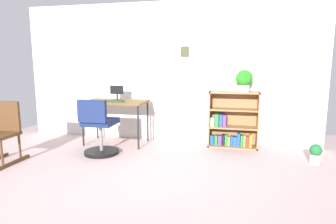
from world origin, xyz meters
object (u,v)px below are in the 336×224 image
object	(u,v)px
potted_plant_on_shelf	(244,80)
office_chair	(99,131)
potted_plant_floor	(315,153)
monitor	(117,93)
bookshelf_low	(232,122)
desk	(116,104)
keyboard	(114,101)
rocking_chair	(2,132)

from	to	relation	value
potted_plant_on_shelf	office_chair	bearing A→B (deg)	-157.57
potted_plant_floor	potted_plant_on_shelf	bearing A→B (deg)	149.62
monitor	potted_plant_on_shelf	world-z (taller)	potted_plant_on_shelf
office_chair	bookshelf_low	xyz separation A→B (m)	(1.91, 0.91, 0.03)
desk	bookshelf_low	world-z (taller)	bookshelf_low
desk	potted_plant_on_shelf	bearing A→B (deg)	5.70
keyboard	rocking_chair	distance (m)	1.65
office_chair	potted_plant_floor	bearing A→B (deg)	5.53
keyboard	potted_plant_floor	xyz separation A→B (m)	(3.02, -0.26, -0.60)
keyboard	office_chair	distance (m)	0.67
rocking_chair	potted_plant_floor	distance (m)	4.28
desk	bookshelf_low	distance (m)	1.96
desk	office_chair	size ratio (longest dim) A/B	1.23
desk	bookshelf_low	bearing A→B (deg)	7.74
bookshelf_low	rocking_chair	bearing A→B (deg)	-153.87
potted_plant_floor	bookshelf_low	bearing A→B (deg)	151.20
desk	potted_plant_on_shelf	xyz separation A→B (m)	(2.08, 0.21, 0.42)
potted_plant_on_shelf	potted_plant_floor	distance (m)	1.47
desk	potted_plant_on_shelf	size ratio (longest dim) A/B	3.01
monitor	rocking_chair	bearing A→B (deg)	-130.82
monitor	potted_plant_on_shelf	bearing A→B (deg)	3.61
desk	office_chair	distance (m)	0.72
office_chair	potted_plant_on_shelf	distance (m)	2.36
keyboard	potted_plant_floor	bearing A→B (deg)	-4.90
monitor	bookshelf_low	bearing A→B (deg)	5.49
office_chair	monitor	bearing A→B (deg)	90.46
monitor	bookshelf_low	xyz separation A→B (m)	(1.92, 0.18, -0.46)
desk	monitor	distance (m)	0.20
potted_plant_floor	monitor	bearing A→B (deg)	171.93
keyboard	office_chair	xyz separation A→B (m)	(-0.01, -0.55, -0.37)
office_chair	potted_plant_on_shelf	world-z (taller)	potted_plant_on_shelf
desk	office_chair	xyz separation A→B (m)	(0.00, -0.65, -0.30)
bookshelf_low	keyboard	bearing A→B (deg)	-169.37
potted_plant_floor	rocking_chair	bearing A→B (deg)	-168.07
monitor	potted_plant_on_shelf	size ratio (longest dim) A/B	0.72
keyboard	potted_plant_floor	distance (m)	3.09
desk	rocking_chair	size ratio (longest dim) A/B	1.24
desk	potted_plant_floor	size ratio (longest dim) A/B	3.81
monitor	potted_plant_on_shelf	xyz separation A→B (m)	(2.08, 0.13, 0.23)
bookshelf_low	potted_plant_on_shelf	bearing A→B (deg)	-18.34
rocking_chair	monitor	bearing A→B (deg)	49.18
keyboard	office_chair	world-z (taller)	office_chair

